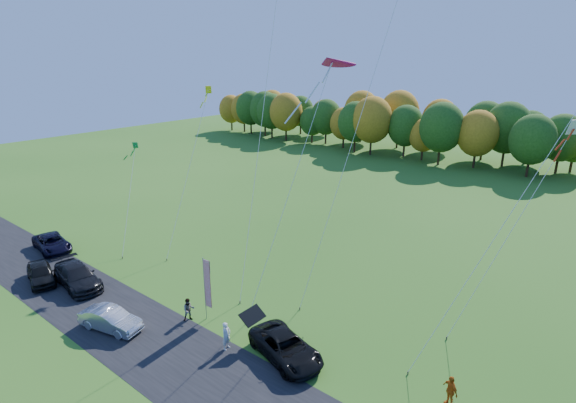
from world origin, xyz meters
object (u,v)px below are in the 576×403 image
Objects in this scene: silver_sedan at (110,319)px; person_east at (450,390)px; black_suv at (286,347)px; feather_flag at (207,283)px.

person_east is at bearing -84.69° from silver_sedan.
person_east reaches higher than black_suv.
person_east is (19.12, 7.07, 0.13)m from silver_sedan.
person_east is 15.38m from feather_flag.
silver_sedan is at bearing 130.88° from black_suv.
person_east reaches higher than silver_sedan.
black_suv is 6.73m from feather_flag.
black_suv reaches higher than silver_sedan.
black_suv is at bearing -80.51° from silver_sedan.
feather_flag is at bearing -56.28° from silver_sedan.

